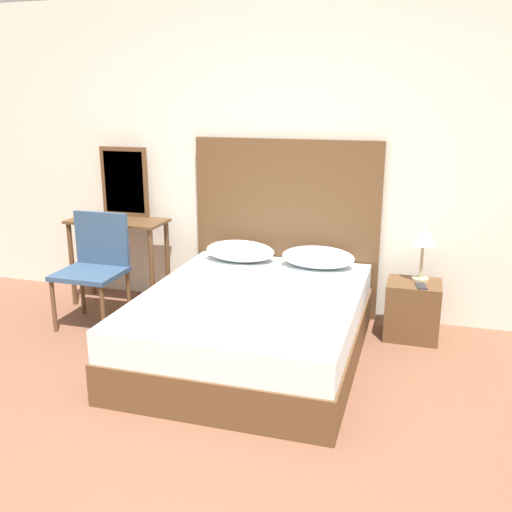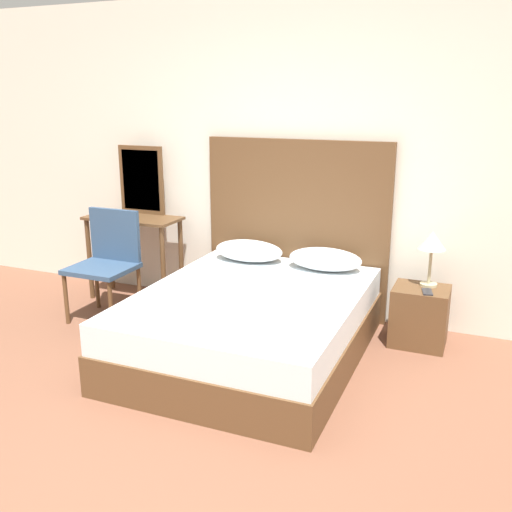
% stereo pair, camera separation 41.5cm
% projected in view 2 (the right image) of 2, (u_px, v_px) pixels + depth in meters
% --- Properties ---
extents(ground_plane, '(16.00, 16.00, 0.00)m').
position_uv_depth(ground_plane, '(130.00, 483.00, 2.88)').
color(ground_plane, brown).
extents(wall_back, '(10.00, 0.06, 2.70)m').
position_uv_depth(wall_back, '(301.00, 160.00, 4.86)').
color(wall_back, silver).
rests_on(wall_back, ground_plane).
extents(bed, '(1.55, 1.96, 0.50)m').
position_uv_depth(bed, '(251.00, 325.00, 4.21)').
color(bed, brown).
rests_on(bed, ground_plane).
extents(headboard, '(1.63, 0.05, 1.53)m').
position_uv_depth(headboard, '(296.00, 228.00, 4.96)').
color(headboard, brown).
rests_on(headboard, ground_plane).
extents(pillow_left, '(0.61, 0.35, 0.18)m').
position_uv_depth(pillow_left, '(249.00, 251.00, 4.91)').
color(pillow_left, silver).
rests_on(pillow_left, bed).
extents(pillow_right, '(0.61, 0.35, 0.18)m').
position_uv_depth(pillow_right, '(325.00, 259.00, 4.66)').
color(pillow_right, silver).
rests_on(pillow_right, bed).
extents(phone_on_bed, '(0.16, 0.15, 0.01)m').
position_uv_depth(phone_on_bed, '(270.00, 285.00, 4.29)').
color(phone_on_bed, '#B7B7BC').
rests_on(phone_on_bed, bed).
extents(nightstand, '(0.42, 0.36, 0.46)m').
position_uv_depth(nightstand, '(419.00, 316.00, 4.42)').
color(nightstand, brown).
rests_on(nightstand, ground_plane).
extents(table_lamp, '(0.21, 0.21, 0.43)m').
position_uv_depth(table_lamp, '(432.00, 243.00, 4.31)').
color(table_lamp, tan).
rests_on(table_lamp, nightstand).
extents(phone_on_nightstand, '(0.10, 0.16, 0.01)m').
position_uv_depth(phone_on_nightstand, '(427.00, 292.00, 4.26)').
color(phone_on_nightstand, '#232328').
rests_on(phone_on_nightstand, nightstand).
extents(vanity_desk, '(0.89, 0.40, 0.80)m').
position_uv_depth(vanity_desk, '(134.00, 235.00, 5.31)').
color(vanity_desk, brown).
rests_on(vanity_desk, ground_plane).
extents(vanity_mirror, '(0.46, 0.03, 0.64)m').
position_uv_depth(vanity_mirror, '(141.00, 180.00, 5.33)').
color(vanity_mirror, brown).
rests_on(vanity_mirror, vanity_desk).
extents(chair, '(0.52, 0.47, 0.93)m').
position_uv_depth(chair, '(107.00, 257.00, 4.91)').
color(chair, '#334C6B').
rests_on(chair, ground_plane).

